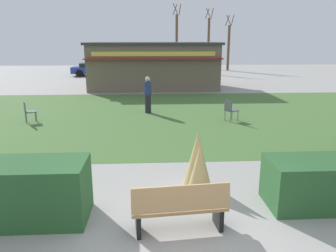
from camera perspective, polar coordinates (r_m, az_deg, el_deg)
The scene contains 16 objects.
ground_plane at distance 5.90m, azimuth 2.47°, elevation -19.67°, with size 80.00×80.00×0.00m, color #999691.
lawn_patch at distance 15.02m, azimuth -1.14°, elevation 1.92°, with size 36.00×12.00×0.01m, color #446B33.
park_bench at distance 5.96m, azimuth 2.03°, elevation -13.85°, with size 1.74×0.69×0.95m.
hedge_left at distance 6.79m, azimuth -22.20°, elevation -10.44°, with size 1.99×1.10×1.14m, color #28562B.
hedge_right at distance 7.45m, azimuth 23.76°, elevation -9.01°, with size 1.84×1.10×0.98m, color #28562B.
ornamental_grass_behind_left at distance 7.50m, azimuth 5.52°, elevation -7.22°, with size 0.56×0.56×1.08m, color tan.
ornamental_grass_behind_right at distance 7.69m, azimuth 5.11°, elevation -5.70°, with size 0.66×0.66×1.31m, color tan.
food_kiosk at distance 23.46m, azimuth -2.51°, elevation 10.44°, with size 8.96×4.85×3.15m.
cafe_chair_west at distance 14.03m, azimuth 10.67°, elevation 2.95°, with size 0.59×0.59×0.89m.
cafe_chair_east at distance 14.71m, azimuth -23.05°, elevation 2.56°, with size 0.58×0.58×0.89m.
person_standing at distance 15.35m, azimuth -3.49°, elevation 5.44°, with size 0.34×0.34×1.69m.
parked_car_west_slot at distance 32.37m, azimuth -12.58°, elevation 9.61°, with size 4.21×2.08×1.20m.
parked_car_center_slot at distance 31.95m, azimuth -3.36°, elevation 9.87°, with size 4.32×2.29×1.20m.
tree_left_bg at distance 36.99m, azimuth 1.50°, elevation 14.40°, with size 0.91×0.96×6.99m.
tree_right_bg at distance 39.12m, azimuth 7.01°, elevation 14.12°, with size 0.91×0.96×6.72m.
tree_center_bg at distance 37.79m, azimuth 10.41°, elevation 13.34°, with size 0.91×0.96×5.88m.
Camera 1 is at (-0.51, -4.84, 3.33)m, focal length 35.29 mm.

